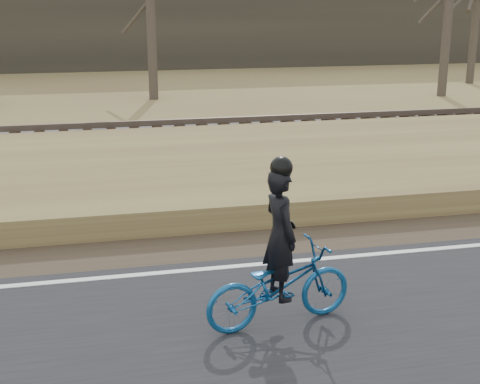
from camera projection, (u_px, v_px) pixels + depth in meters
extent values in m
plane|color=olive|center=(1.00, 297.00, 8.87)|extent=(120.00, 120.00, 0.00)
cube|color=silver|center=(3.00, 287.00, 9.04)|extent=(120.00, 0.12, 0.01)
cube|color=#473A2B|center=(11.00, 262.00, 9.99)|extent=(120.00, 1.60, 0.04)
cube|color=olive|center=(26.00, 194.00, 12.74)|extent=(120.00, 5.00, 0.44)
cube|color=slate|center=(38.00, 151.00, 16.30)|extent=(120.00, 3.00, 0.45)
cube|color=black|center=(37.00, 139.00, 16.22)|extent=(120.00, 2.40, 0.14)
cube|color=brown|center=(35.00, 139.00, 15.50)|extent=(120.00, 0.07, 0.15)
cube|color=brown|center=(39.00, 128.00, 16.85)|extent=(120.00, 0.07, 0.15)
cube|color=#383328|center=(60.00, 13.00, 36.12)|extent=(120.00, 4.00, 6.00)
imported|color=navy|center=(279.00, 286.00, 7.91)|extent=(1.95, 0.98, 0.98)
imported|color=black|center=(280.00, 235.00, 7.73)|extent=(0.47, 0.63, 1.56)
sphere|color=black|center=(281.00, 168.00, 7.50)|extent=(0.26, 0.26, 0.26)
cylinder|color=#483F34|center=(449.00, 1.00, 25.82)|extent=(0.36, 0.36, 7.37)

